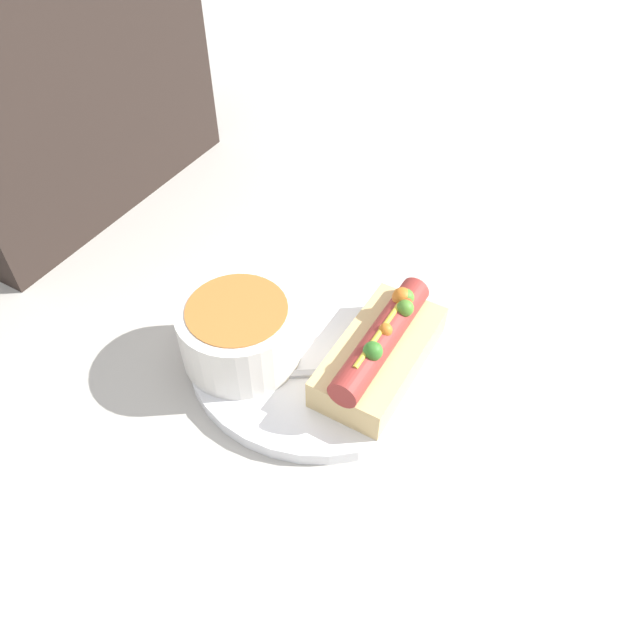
# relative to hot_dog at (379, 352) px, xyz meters

# --- Properties ---
(ground_plane) EXTENTS (4.00, 4.00, 0.00)m
(ground_plane) POSITION_rel_hot_dog_xyz_m (0.00, 0.06, -0.04)
(ground_plane) COLOR #BCB7AD
(dinner_plate) EXTENTS (0.25, 0.25, 0.01)m
(dinner_plate) POSITION_rel_hot_dog_xyz_m (0.00, 0.06, -0.03)
(dinner_plate) COLOR white
(dinner_plate) RESTS_ON ground_plane
(hot_dog) EXTENTS (0.14, 0.07, 0.06)m
(hot_dog) POSITION_rel_hot_dog_xyz_m (0.00, 0.00, 0.00)
(hot_dog) COLOR #E5C17F
(hot_dog) RESTS_ON dinner_plate
(soup_bowl) EXTENTS (0.11, 0.11, 0.06)m
(soup_bowl) POSITION_rel_hot_dog_xyz_m (-0.05, 0.12, 0.01)
(soup_bowl) COLOR silver
(soup_bowl) RESTS_ON dinner_plate
(spoon) EXTENTS (0.10, 0.14, 0.01)m
(spoon) POSITION_rel_hot_dog_xyz_m (-0.07, 0.10, -0.02)
(spoon) COLOR #B7B7BC
(spoon) RESTS_ON dinner_plate
(seated_diner) EXTENTS (0.35, 0.16, 0.49)m
(seated_diner) POSITION_rel_hot_dog_xyz_m (0.09, 0.45, 0.17)
(seated_diner) COLOR #2D231E
(seated_diner) RESTS_ON ground_plane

